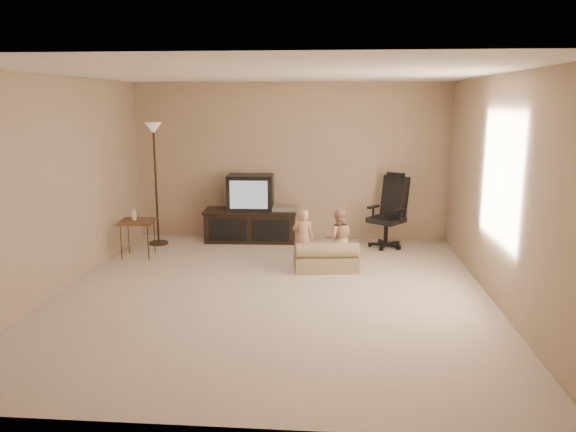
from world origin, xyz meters
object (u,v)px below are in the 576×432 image
(side_table, at_px, (137,222))
(child_sofa, at_px, (326,259))
(floor_lamp, at_px, (155,156))
(tv_stand, at_px, (251,214))
(toddler_right, at_px, (338,238))
(office_chair, at_px, (389,221))
(toddler_left, at_px, (303,239))

(side_table, distance_m, child_sofa, 2.79)
(floor_lamp, xyz_separation_m, child_sofa, (2.65, -1.22, -1.21))
(tv_stand, distance_m, side_table, 1.82)
(tv_stand, relative_size, side_table, 2.11)
(toddler_right, bearing_deg, side_table, -10.33)
(floor_lamp, bearing_deg, office_chair, 1.97)
(side_table, bearing_deg, toddler_right, -6.33)
(side_table, distance_m, floor_lamp, 1.13)
(office_chair, distance_m, child_sofa, 1.66)
(office_chair, relative_size, toddler_left, 1.41)
(toddler_right, bearing_deg, office_chair, -127.89)
(floor_lamp, relative_size, child_sofa, 2.15)
(child_sofa, bearing_deg, tv_stand, 120.92)
(side_table, height_order, floor_lamp, floor_lamp)
(tv_stand, xyz_separation_m, toddler_right, (1.38, -1.36, -0.04))
(tv_stand, xyz_separation_m, child_sofa, (1.22, -1.54, -0.28))
(child_sofa, bearing_deg, office_chair, 47.68)
(toddler_left, bearing_deg, child_sofa, 166.11)
(office_chair, relative_size, floor_lamp, 0.60)
(office_chair, xyz_separation_m, toddler_right, (-0.78, -1.16, -0.01))
(office_chair, height_order, toddler_right, office_chair)
(child_sofa, distance_m, toddler_right, 0.34)
(tv_stand, height_order, floor_lamp, floor_lamp)
(floor_lamp, xyz_separation_m, toddler_right, (2.80, -1.04, -0.98))
(tv_stand, relative_size, office_chair, 1.33)
(toddler_left, bearing_deg, side_table, -1.43)
(tv_stand, height_order, side_table, tv_stand)
(tv_stand, distance_m, office_chair, 2.17)
(tv_stand, bearing_deg, child_sofa, -53.72)
(tv_stand, height_order, toddler_right, tv_stand)
(floor_lamp, bearing_deg, child_sofa, -24.77)
(side_table, relative_size, floor_lamp, 0.38)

